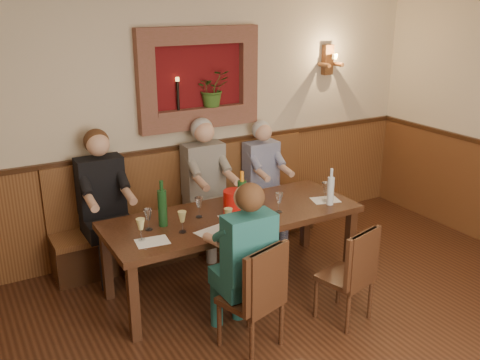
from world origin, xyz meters
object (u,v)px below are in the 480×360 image
object	(u,v)px
wine_bottle_green_a	(242,198)
chair_near_left	(252,317)
person_chair_front	(243,276)
person_bench_mid	(208,198)
person_bench_left	(106,217)
person_bench_right	(265,190)
dining_table	(233,221)
bench	(192,221)
chair_near_right	(345,293)
wine_bottle_green_b	(162,207)
spittoon_bucket	(235,203)
water_bottle	(331,190)

from	to	relation	value
wine_bottle_green_a	chair_near_left	bearing A→B (deg)	-114.48
person_chair_front	person_bench_mid	bearing A→B (deg)	73.24
person_bench_left	person_bench_right	world-z (taller)	person_bench_left
dining_table	chair_near_left	world-z (taller)	chair_near_left
bench	person_bench_mid	xyz separation A→B (m)	(0.14, -0.11, 0.28)
dining_table	chair_near_left	xyz separation A→B (m)	(-0.34, -0.91, -0.41)
bench	person_bench_right	size ratio (longest dim) A/B	2.21
person_bench_left	person_chair_front	xyz separation A→B (m)	(0.63, -1.61, -0.05)
chair_near_right	wine_bottle_green_b	world-z (taller)	wine_bottle_green_b
wine_bottle_green_a	wine_bottle_green_b	xyz separation A→B (m)	(-0.70, 0.17, -0.01)
chair_near_left	chair_near_right	bearing A→B (deg)	-20.82
chair_near_left	wine_bottle_green_b	distance (m)	1.23
chair_near_left	spittoon_bucket	xyz separation A→B (m)	(0.33, 0.88, 0.60)
chair_near_left	spittoon_bucket	bearing A→B (deg)	52.40
person_bench_right	person_chair_front	world-z (taller)	person_chair_front
wine_bottle_green_b	water_bottle	world-z (taller)	wine_bottle_green_b
water_bottle	person_chair_front	bearing A→B (deg)	-157.65
wine_bottle_green_a	person_bench_left	bearing A→B (deg)	136.75
chair_near_left	wine_bottle_green_b	xyz separation A→B (m)	(-0.33, 0.98, 0.66)
chair_near_right	person_bench_mid	size ratio (longest dim) A/B	0.60
chair_near_right	wine_bottle_green_a	world-z (taller)	wine_bottle_green_a
wine_bottle_green_b	dining_table	bearing A→B (deg)	-5.75
wine_bottle_green_b	water_bottle	size ratio (longest dim) A/B	1.15
wine_bottle_green_b	person_chair_front	bearing A→B (deg)	-68.90
spittoon_bucket	wine_bottle_green_a	size ratio (longest dim) A/B	0.54
chair_near_right	person_bench_left	size ratio (longest dim) A/B	0.59
person_bench_left	wine_bottle_green_a	bearing A→B (deg)	-43.25
person_bench_right	water_bottle	size ratio (longest dim) A/B	3.72
spittoon_bucket	wine_bottle_green_b	world-z (taller)	wine_bottle_green_b
person_chair_front	wine_bottle_green_b	world-z (taller)	person_chair_front
dining_table	person_chair_front	bearing A→B (deg)	-113.72
wine_bottle_green_b	person_bench_mid	bearing A→B (deg)	43.40
person_bench_right	water_bottle	bearing A→B (deg)	-87.08
chair_near_left	person_bench_right	world-z (taller)	person_bench_right
chair_near_right	wine_bottle_green_b	distance (m)	1.75
person_chair_front	spittoon_bucket	distance (m)	0.87
chair_near_left	person_chair_front	size ratio (longest dim) A/B	0.67
chair_near_right	person_bench_mid	distance (m)	1.89
chair_near_left	wine_bottle_green_a	distance (m)	1.11
person_bench_right	wine_bottle_green_b	size ratio (longest dim) A/B	3.24
person_bench_right	wine_bottle_green_b	distance (m)	1.77
person_bench_right	chair_near_right	bearing A→B (deg)	-99.87
dining_table	person_chair_front	distance (m)	0.86
person_bench_mid	water_bottle	bearing A→B (deg)	-54.20
person_bench_mid	spittoon_bucket	size ratio (longest dim) A/B	6.16
bench	water_bottle	distance (m)	1.62
person_chair_front	water_bottle	world-z (taller)	person_chair_front
wine_bottle_green_a	water_bottle	bearing A→B (deg)	-9.35
water_bottle	bench	bearing A→B (deg)	127.85
chair_near_right	spittoon_bucket	size ratio (longest dim) A/B	3.68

